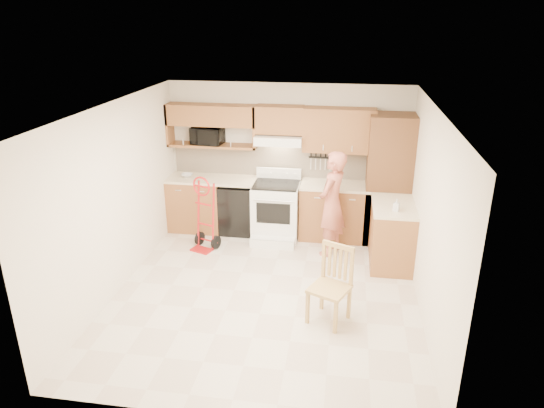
% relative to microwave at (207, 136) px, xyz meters
% --- Properties ---
extents(floor, '(4.00, 4.50, 0.02)m').
position_rel_microwave_xyz_m(floor, '(1.34, -2.08, -1.64)').
color(floor, beige).
rests_on(floor, ground).
extents(ceiling, '(4.00, 4.50, 0.02)m').
position_rel_microwave_xyz_m(ceiling, '(1.34, -2.08, 0.88)').
color(ceiling, white).
rests_on(ceiling, ground).
extents(wall_back, '(4.00, 0.02, 2.50)m').
position_rel_microwave_xyz_m(wall_back, '(1.34, 0.17, -0.38)').
color(wall_back, silver).
rests_on(wall_back, ground).
extents(wall_front, '(4.00, 0.02, 2.50)m').
position_rel_microwave_xyz_m(wall_front, '(1.34, -4.34, -0.38)').
color(wall_front, silver).
rests_on(wall_front, ground).
extents(wall_left, '(0.02, 4.50, 2.50)m').
position_rel_microwave_xyz_m(wall_left, '(-0.67, -2.08, -0.38)').
color(wall_left, silver).
rests_on(wall_left, ground).
extents(wall_right, '(0.02, 4.50, 2.50)m').
position_rel_microwave_xyz_m(wall_right, '(3.35, -2.08, -0.38)').
color(wall_right, silver).
rests_on(wall_right, ground).
extents(backsplash, '(3.92, 0.03, 0.55)m').
position_rel_microwave_xyz_m(backsplash, '(1.34, 0.15, -0.43)').
color(backsplash, beige).
rests_on(backsplash, wall_back).
extents(lower_cab_left, '(0.90, 0.60, 0.90)m').
position_rel_microwave_xyz_m(lower_cab_left, '(-0.21, -0.14, -1.18)').
color(lower_cab_left, brown).
rests_on(lower_cab_left, ground).
extents(dishwasher, '(0.60, 0.60, 0.85)m').
position_rel_microwave_xyz_m(dishwasher, '(0.54, -0.14, -1.21)').
color(dishwasher, black).
rests_on(dishwasher, ground).
extents(lower_cab_right, '(1.14, 0.60, 0.90)m').
position_rel_microwave_xyz_m(lower_cab_right, '(2.17, -0.14, -1.18)').
color(lower_cab_right, brown).
rests_on(lower_cab_right, ground).
extents(countertop_left, '(1.50, 0.63, 0.04)m').
position_rel_microwave_xyz_m(countertop_left, '(0.09, -0.13, -0.71)').
color(countertop_left, beige).
rests_on(countertop_left, lower_cab_left).
extents(countertop_right, '(1.14, 0.63, 0.04)m').
position_rel_microwave_xyz_m(countertop_right, '(2.17, -0.13, -0.71)').
color(countertop_right, beige).
rests_on(countertop_right, lower_cab_right).
extents(cab_return_right, '(0.60, 1.00, 0.90)m').
position_rel_microwave_xyz_m(cab_return_right, '(3.04, -0.94, -1.18)').
color(cab_return_right, brown).
rests_on(cab_return_right, ground).
extents(countertop_return, '(0.63, 1.00, 0.04)m').
position_rel_microwave_xyz_m(countertop_return, '(3.04, -0.94, -0.71)').
color(countertop_return, beige).
rests_on(countertop_return, cab_return_right).
extents(pantry_tall, '(0.70, 0.60, 2.10)m').
position_rel_microwave_xyz_m(pantry_tall, '(2.99, -0.14, -0.58)').
color(pantry_tall, '#56341F').
rests_on(pantry_tall, ground).
extents(upper_cab_left, '(1.50, 0.33, 0.34)m').
position_rel_microwave_xyz_m(upper_cab_left, '(0.09, 0.00, 0.35)').
color(upper_cab_left, brown).
rests_on(upper_cab_left, wall_back).
extents(upper_shelf_mw, '(1.50, 0.33, 0.04)m').
position_rel_microwave_xyz_m(upper_shelf_mw, '(0.09, 0.00, -0.16)').
color(upper_shelf_mw, brown).
rests_on(upper_shelf_mw, wall_back).
extents(upper_cab_center, '(0.76, 0.33, 0.44)m').
position_rel_microwave_xyz_m(upper_cab_center, '(1.22, 0.00, 0.31)').
color(upper_cab_center, brown).
rests_on(upper_cab_center, wall_back).
extents(upper_cab_right, '(1.14, 0.33, 0.70)m').
position_rel_microwave_xyz_m(upper_cab_right, '(2.17, 0.00, 0.17)').
color(upper_cab_right, brown).
rests_on(upper_cab_right, wall_back).
extents(range_hood, '(0.76, 0.46, 0.14)m').
position_rel_microwave_xyz_m(range_hood, '(1.22, -0.06, -0.00)').
color(range_hood, white).
rests_on(range_hood, wall_back).
extents(knife_strip, '(0.40, 0.05, 0.29)m').
position_rel_microwave_xyz_m(knife_strip, '(1.89, 0.12, -0.39)').
color(knife_strip, black).
rests_on(knife_strip, backsplash).
extents(microwave, '(0.55, 0.40, 0.29)m').
position_rel_microwave_xyz_m(microwave, '(0.00, 0.00, 0.00)').
color(microwave, black).
rests_on(microwave, upper_shelf_mw).
extents(range, '(0.76, 0.99, 1.11)m').
position_rel_microwave_xyz_m(range, '(1.20, -0.33, -1.08)').
color(range, white).
rests_on(range, ground).
extents(person, '(0.60, 0.71, 1.65)m').
position_rel_microwave_xyz_m(person, '(2.13, -0.74, -0.81)').
color(person, '#B8614E').
rests_on(person, ground).
extents(hand_truck, '(0.54, 0.52, 1.09)m').
position_rel_microwave_xyz_m(hand_truck, '(0.14, -0.91, -1.09)').
color(hand_truck, red).
rests_on(hand_truck, ground).
extents(dining_chair, '(0.59, 0.61, 0.97)m').
position_rel_microwave_xyz_m(dining_chair, '(2.19, -2.59, -1.15)').
color(dining_chair, tan).
rests_on(dining_chair, ground).
extents(soap_bottle, '(0.10, 0.10, 0.18)m').
position_rel_microwave_xyz_m(soap_bottle, '(3.04, -1.18, -0.60)').
color(soap_bottle, white).
rests_on(soap_bottle, countertop_return).
extents(bowl, '(0.20, 0.20, 0.05)m').
position_rel_microwave_xyz_m(bowl, '(-0.35, -0.13, -0.67)').
color(bowl, white).
rests_on(bowl, countertop_left).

